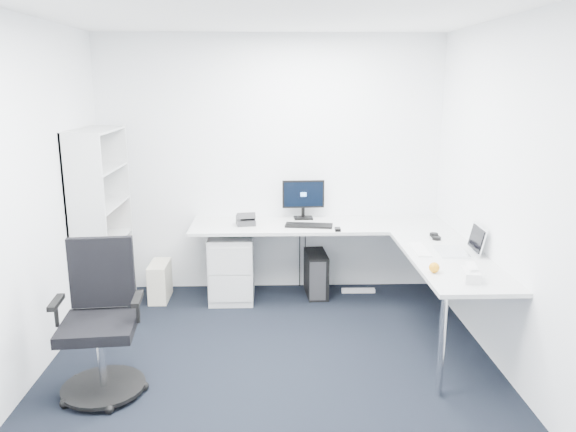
{
  "coord_description": "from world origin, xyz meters",
  "views": [
    {
      "loc": [
        0.0,
        -3.81,
        2.23
      ],
      "look_at": [
        0.15,
        1.05,
        1.05
      ],
      "focal_mm": 35.0,
      "sensor_mm": 36.0,
      "label": 1
    }
  ],
  "objects_px": {
    "bookshelf": "(102,223)",
    "laptop": "(452,239)",
    "monitor": "(303,199)",
    "l_desk": "(328,272)",
    "task_chair": "(98,322)"
  },
  "relations": [
    {
      "from": "bookshelf",
      "to": "laptop",
      "type": "bearing_deg",
      "value": -13.04
    },
    {
      "from": "monitor",
      "to": "laptop",
      "type": "bearing_deg",
      "value": -48.83
    },
    {
      "from": "bookshelf",
      "to": "l_desk",
      "type": "bearing_deg",
      "value": -1.32
    },
    {
      "from": "l_desk",
      "to": "bookshelf",
      "type": "relative_size",
      "value": 1.52
    },
    {
      "from": "bookshelf",
      "to": "monitor",
      "type": "relative_size",
      "value": 4.06
    },
    {
      "from": "l_desk",
      "to": "task_chair",
      "type": "height_order",
      "value": "task_chair"
    },
    {
      "from": "laptop",
      "to": "task_chair",
      "type": "bearing_deg",
      "value": -161.31
    },
    {
      "from": "bookshelf",
      "to": "task_chair",
      "type": "bearing_deg",
      "value": -75.64
    },
    {
      "from": "bookshelf",
      "to": "task_chair",
      "type": "xyz_separation_m",
      "value": [
        0.39,
        -1.53,
        -0.34
      ]
    },
    {
      "from": "task_chair",
      "to": "laptop",
      "type": "bearing_deg",
      "value": 10.96
    },
    {
      "from": "task_chair",
      "to": "monitor",
      "type": "xyz_separation_m",
      "value": [
        1.57,
        2.05,
        0.45
      ]
    },
    {
      "from": "task_chair",
      "to": "laptop",
      "type": "distance_m",
      "value": 2.9
    },
    {
      "from": "l_desk",
      "to": "task_chair",
      "type": "xyz_separation_m",
      "value": [
        -1.78,
        -1.48,
        0.16
      ]
    },
    {
      "from": "l_desk",
      "to": "task_chair",
      "type": "bearing_deg",
      "value": -140.27
    },
    {
      "from": "task_chair",
      "to": "monitor",
      "type": "height_order",
      "value": "monitor"
    }
  ]
}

